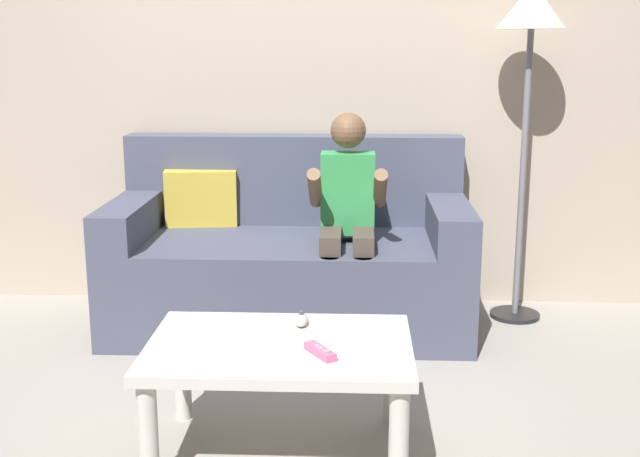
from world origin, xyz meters
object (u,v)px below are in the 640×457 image
at_px(coffee_table, 280,361).
at_px(nunchuk_white, 301,320).
at_px(couch, 289,260).
at_px(game_remote_pink_near_edge, 320,351).
at_px(floor_lamp, 531,32).
at_px(person_seated_on_couch, 347,213).

distance_m(coffee_table, nunchuk_white, 0.19).
bearing_deg(couch, game_remote_pink_near_edge, -81.32).
relative_size(game_remote_pink_near_edge, floor_lamp, 0.09).
xyz_separation_m(game_remote_pink_near_edge, floor_lamp, (0.89, 1.49, 0.96)).
height_order(coffee_table, game_remote_pink_near_edge, game_remote_pink_near_edge).
relative_size(person_seated_on_couch, nunchuk_white, 11.18).
distance_m(person_seated_on_couch, game_remote_pink_near_edge, 1.19).
bearing_deg(coffee_table, person_seated_on_couch, 79.37).
bearing_deg(coffee_table, game_remote_pink_near_edge, -35.82).
xyz_separation_m(coffee_table, nunchuk_white, (0.06, 0.16, 0.08)).
bearing_deg(nunchuk_white, coffee_table, -109.62).
bearing_deg(coffee_table, floor_lamp, 53.67).
height_order(couch, person_seated_on_couch, person_seated_on_couch).
distance_m(game_remote_pink_near_edge, nunchuk_white, 0.27).
height_order(person_seated_on_couch, floor_lamp, floor_lamp).
xyz_separation_m(person_seated_on_couch, coffee_table, (-0.20, -1.08, -0.26)).
bearing_deg(nunchuk_white, person_seated_on_couch, 81.06).
bearing_deg(game_remote_pink_near_edge, person_seated_on_couch, 86.67).
relative_size(person_seated_on_couch, coffee_table, 1.20).
bearing_deg(couch, nunchuk_white, -83.14).
xyz_separation_m(coffee_table, floor_lamp, (1.03, 1.39, 1.04)).
bearing_deg(person_seated_on_couch, floor_lamp, 20.85).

